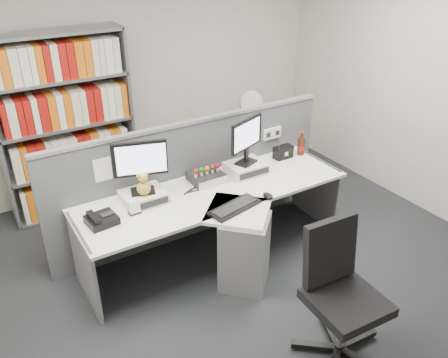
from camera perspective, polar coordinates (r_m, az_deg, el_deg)
ground at (r=4.20m, az=4.80°, el=-14.80°), size 5.50×5.50×0.00m
room_shell at (r=3.26m, az=6.07°, el=8.93°), size 5.04×5.54×2.72m
partition at (r=4.69m, az=-3.79°, el=0.04°), size 3.00×0.08×1.27m
desk at (r=4.30m, az=0.38°, el=-5.75°), size 2.60×1.20×0.72m
monitor_riser_left at (r=4.19m, az=-9.87°, el=-2.18°), size 0.38×0.31×0.10m
monitor_riser_right at (r=4.63m, az=2.73°, el=1.40°), size 0.38×0.31×0.10m
monitor_left at (r=4.03m, az=-10.27°, el=1.97°), size 0.46×0.20×0.48m
monitor_right at (r=4.50m, az=2.80°, el=5.12°), size 0.44×0.21×0.46m
desktop_pc at (r=4.47m, az=-2.20°, el=0.24°), size 0.31×0.28×0.08m
figurines at (r=4.42m, az=-2.11°, el=1.21°), size 0.29×0.05×0.09m
keyboard at (r=4.04m, az=1.31°, el=-3.50°), size 0.51×0.28×0.03m
mouse at (r=4.21m, az=5.42°, el=-2.08°), size 0.07×0.12×0.04m
desk_phone at (r=3.96m, az=-14.90°, el=-4.85°), size 0.26×0.24×0.10m
desk_calendar at (r=4.03m, az=-11.00°, el=-3.55°), size 0.10×0.08×0.12m
plush_toy at (r=4.08m, az=-9.88°, el=-0.78°), size 0.12×0.12×0.21m
speaker at (r=4.96m, az=7.29°, el=3.31°), size 0.20×0.11×0.13m
cola_bottle at (r=5.06m, az=9.48°, el=4.03°), size 0.08×0.08×0.26m
shelving_unit at (r=5.32m, az=-18.81°, el=5.93°), size 1.41×0.40×2.00m
filing_cabinet at (r=5.95m, az=3.08°, el=3.24°), size 0.45×0.61×0.70m
desk_fan at (r=5.71m, az=3.25°, el=9.10°), size 0.28×0.16×0.47m
office_chair at (r=3.55m, az=14.02°, el=-13.08°), size 0.68×0.70×1.06m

